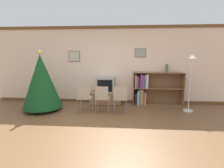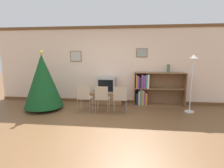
% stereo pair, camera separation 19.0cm
% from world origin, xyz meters
% --- Properties ---
extents(ground_plane, '(24.00, 24.00, 0.00)m').
position_xyz_m(ground_plane, '(0.00, 0.00, 0.00)').
color(ground_plane, brown).
extents(wall_back, '(8.25, 0.11, 2.70)m').
position_xyz_m(wall_back, '(-0.00, 2.57, 1.35)').
color(wall_back, beige).
rests_on(wall_back, ground_plane).
extents(christmas_tree, '(1.19, 1.19, 1.84)m').
position_xyz_m(christmas_tree, '(-1.92, 1.46, 0.91)').
color(christmas_tree, maroon).
rests_on(christmas_tree, ground_plane).
extents(tv_console, '(1.05, 0.51, 0.44)m').
position_xyz_m(tv_console, '(-0.03, 2.25, 0.22)').
color(tv_console, brown).
rests_on(tv_console, ground_plane).
extents(television, '(0.60, 0.50, 0.51)m').
position_xyz_m(television, '(-0.03, 2.24, 0.70)').
color(television, '#9E9E99').
rests_on(television, tv_console).
extents(folding_chair_left, '(0.40, 0.40, 0.82)m').
position_xyz_m(folding_chair_left, '(-0.56, 1.29, 0.47)').
color(folding_chair_left, tan).
rests_on(folding_chair_left, ground_plane).
extents(folding_chair_center, '(0.40, 0.40, 0.82)m').
position_xyz_m(folding_chair_center, '(-0.03, 1.29, 0.47)').
color(folding_chair_center, tan).
rests_on(folding_chair_center, ground_plane).
extents(folding_chair_right, '(0.40, 0.40, 0.82)m').
position_xyz_m(folding_chair_right, '(0.51, 1.29, 0.47)').
color(folding_chair_right, tan).
rests_on(folding_chair_right, ground_plane).
extents(bookshelf, '(1.69, 0.36, 1.13)m').
position_xyz_m(bookshelf, '(1.44, 2.33, 0.55)').
color(bookshelf, olive).
rests_on(bookshelf, ground_plane).
extents(vase, '(0.10, 0.10, 0.27)m').
position_xyz_m(vase, '(2.03, 2.37, 1.27)').
color(vase, '#47664C').
rests_on(vase, bookshelf).
extents(standing_lamp, '(0.28, 0.28, 1.72)m').
position_xyz_m(standing_lamp, '(2.58, 1.69, 1.32)').
color(standing_lamp, silver).
rests_on(standing_lamp, ground_plane).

